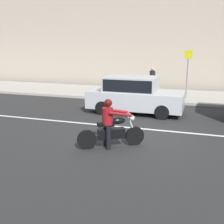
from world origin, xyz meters
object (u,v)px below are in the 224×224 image
Objects in this scene: motorcycle_with_rider_crimson at (111,127)px; street_sign_post at (188,70)px; parked_sedan_silver at (134,95)px; pedestrian_bystander at (152,79)px.

street_sign_post is (1.78, 8.32, 1.14)m from motorcycle_with_rider_crimson.
pedestrian_bystander is at bearing 87.83° from parked_sedan_silver.
street_sign_post reaches higher than parked_sedan_silver.
parked_sedan_silver is (-0.40, 4.67, 0.23)m from motorcycle_with_rider_crimson.
motorcycle_with_rider_crimson is 8.59m from street_sign_post.
parked_sedan_silver is 4.01m from pedestrian_bystander.
pedestrian_bystander is at bearing 91.63° from motorcycle_with_rider_crimson.
pedestrian_bystander is (-0.25, 8.67, 0.49)m from motorcycle_with_rider_crimson.
motorcycle_with_rider_crimson is 0.70× the size of street_sign_post.
street_sign_post reaches higher than motorcycle_with_rider_crimson.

